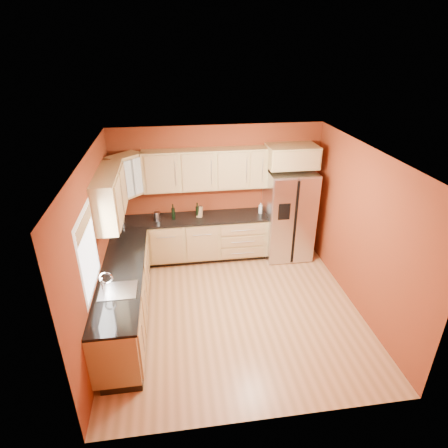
{
  "coord_description": "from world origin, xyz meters",
  "views": [
    {
      "loc": [
        -0.86,
        -4.81,
        3.97
      ],
      "look_at": [
        -0.04,
        0.9,
        1.13
      ],
      "focal_mm": 30.0,
      "sensor_mm": 36.0,
      "label": 1
    }
  ],
  "objects_px": {
    "canister_left": "(157,216)",
    "knife_block": "(200,212)",
    "wine_bottle_a": "(197,210)",
    "soap_dispenser": "(260,208)",
    "refrigerator": "(288,215)"
  },
  "relations": [
    {
      "from": "wine_bottle_a",
      "to": "knife_block",
      "type": "xyz_separation_m",
      "value": [
        0.04,
        0.01,
        -0.05
      ]
    },
    {
      "from": "canister_left",
      "to": "soap_dispenser",
      "type": "distance_m",
      "value": 2.0
    },
    {
      "from": "knife_block",
      "to": "soap_dispenser",
      "type": "bearing_deg",
      "value": 18.88
    },
    {
      "from": "canister_left",
      "to": "wine_bottle_a",
      "type": "bearing_deg",
      "value": 3.81
    },
    {
      "from": "refrigerator",
      "to": "knife_block",
      "type": "xyz_separation_m",
      "value": [
        -1.74,
        0.09,
        0.13
      ]
    },
    {
      "from": "refrigerator",
      "to": "knife_block",
      "type": "height_order",
      "value": "refrigerator"
    },
    {
      "from": "refrigerator",
      "to": "wine_bottle_a",
      "type": "height_order",
      "value": "refrigerator"
    },
    {
      "from": "canister_left",
      "to": "knife_block",
      "type": "height_order",
      "value": "knife_block"
    },
    {
      "from": "knife_block",
      "to": "wine_bottle_a",
      "type": "bearing_deg",
      "value": -141.68
    },
    {
      "from": "canister_left",
      "to": "knife_block",
      "type": "relative_size",
      "value": 0.9
    },
    {
      "from": "canister_left",
      "to": "soap_dispenser",
      "type": "height_order",
      "value": "soap_dispenser"
    },
    {
      "from": "refrigerator",
      "to": "soap_dispenser",
      "type": "relative_size",
      "value": 8.36
    },
    {
      "from": "soap_dispenser",
      "to": "refrigerator",
      "type": "bearing_deg",
      "value": -8.56
    },
    {
      "from": "wine_bottle_a",
      "to": "refrigerator",
      "type": "bearing_deg",
      "value": -2.25
    },
    {
      "from": "canister_left",
      "to": "knife_block",
      "type": "distance_m",
      "value": 0.81
    }
  ]
}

